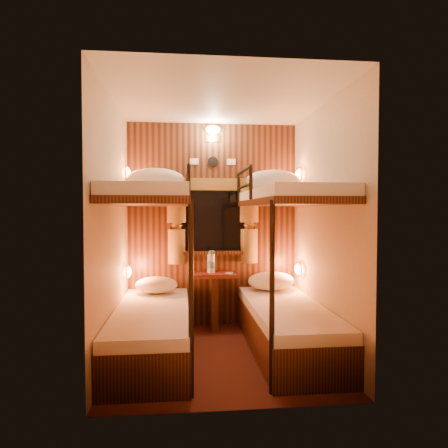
{
  "coord_description": "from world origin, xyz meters",
  "views": [
    {
      "loc": [
        -0.36,
        -3.72,
        1.38
      ],
      "look_at": [
        0.04,
        0.15,
        1.24
      ],
      "focal_mm": 32.0,
      "sensor_mm": 36.0,
      "label": 1
    }
  ],
  "objects": [
    {
      "name": "floor",
      "position": [
        0.0,
        0.0,
        0.0
      ],
      "size": [
        2.1,
        2.1,
        0.0
      ],
      "primitive_type": "plane",
      "color": "#3E1710",
      "rests_on": "ground"
    },
    {
      "name": "ceiling",
      "position": [
        0.0,
        0.0,
        2.4
      ],
      "size": [
        2.1,
        2.1,
        0.0
      ],
      "primitive_type": "plane",
      "rotation": [
        3.14,
        0.0,
        0.0
      ],
      "color": "silver",
      "rests_on": "wall_back"
    },
    {
      "name": "wall_back",
      "position": [
        0.0,
        1.05,
        1.2
      ],
      "size": [
        2.4,
        0.0,
        2.4
      ],
      "primitive_type": "plane",
      "rotation": [
        1.57,
        0.0,
        0.0
      ],
      "color": "#C6B293",
      "rests_on": "floor"
    },
    {
      "name": "wall_front",
      "position": [
        0.0,
        -1.05,
        1.2
      ],
      "size": [
        2.4,
        0.0,
        2.4
      ],
      "primitive_type": "plane",
      "rotation": [
        -1.57,
        0.0,
        0.0
      ],
      "color": "#C6B293",
      "rests_on": "floor"
    },
    {
      "name": "wall_left",
      "position": [
        -1.0,
        0.0,
        1.2
      ],
      "size": [
        0.0,
        2.4,
        2.4
      ],
      "primitive_type": "plane",
      "rotation": [
        1.57,
        0.0,
        1.57
      ],
      "color": "#C6B293",
      "rests_on": "floor"
    },
    {
      "name": "wall_right",
      "position": [
        1.0,
        0.0,
        1.2
      ],
      "size": [
        0.0,
        2.4,
        2.4
      ],
      "primitive_type": "plane",
      "rotation": [
        1.57,
        0.0,
        -1.57
      ],
      "color": "#C6B293",
      "rests_on": "floor"
    },
    {
      "name": "back_panel",
      "position": [
        0.0,
        1.04,
        1.2
      ],
      "size": [
        2.0,
        0.03,
        2.4
      ],
      "primitive_type": "cube",
      "color": "black",
      "rests_on": "floor"
    },
    {
      "name": "bunk_left",
      "position": [
        -0.65,
        0.07,
        0.56
      ],
      "size": [
        0.72,
        1.9,
        1.82
      ],
      "color": "black",
      "rests_on": "floor"
    },
    {
      "name": "bunk_right",
      "position": [
        0.65,
        0.07,
        0.56
      ],
      "size": [
        0.72,
        1.9,
        1.82
      ],
      "color": "black",
      "rests_on": "floor"
    },
    {
      "name": "window",
      "position": [
        0.0,
        1.0,
        1.18
      ],
      "size": [
        1.0,
        0.12,
        0.79
      ],
      "color": "black",
      "rests_on": "back_panel"
    },
    {
      "name": "curtains",
      "position": [
        0.0,
        0.97,
        1.26
      ],
      "size": [
        1.1,
        0.22,
        1.0
      ],
      "color": "olive",
      "rests_on": "back_panel"
    },
    {
      "name": "back_fixtures",
      "position": [
        0.0,
        1.0,
        2.25
      ],
      "size": [
        0.54,
        0.09,
        0.48
      ],
      "color": "black",
      "rests_on": "back_panel"
    },
    {
      "name": "reading_lamps",
      "position": [
        -0.0,
        0.7,
        1.24
      ],
      "size": [
        2.0,
        0.2,
        1.25
      ],
      "color": "orange",
      "rests_on": "wall_left"
    },
    {
      "name": "table",
      "position": [
        0.0,
        0.85,
        0.41
      ],
      "size": [
        0.5,
        0.34,
        0.66
      ],
      "color": "#551913",
      "rests_on": "floor"
    },
    {
      "name": "bottle_left",
      "position": [
        -0.03,
        0.81,
        0.76
      ],
      "size": [
        0.08,
        0.08,
        0.27
      ],
      "rotation": [
        0.0,
        0.0,
        0.25
      ],
      "color": "#99BFE5",
      "rests_on": "table"
    },
    {
      "name": "bottle_right",
      "position": [
        -0.04,
        0.85,
        0.76
      ],
      "size": [
        0.07,
        0.07,
        0.25
      ],
      "rotation": [
        0.0,
        0.0,
        0.02
      ],
      "color": "#99BFE5",
      "rests_on": "table"
    },
    {
      "name": "sachet_a",
      "position": [
        0.16,
        0.77,
        0.65
      ],
      "size": [
        0.09,
        0.07,
        0.01
      ],
      "primitive_type": "cube",
      "rotation": [
        0.0,
        0.0,
        -0.05
      ],
      "color": "silver",
      "rests_on": "table"
    },
    {
      "name": "sachet_b",
      "position": [
        0.18,
        0.83,
        0.65
      ],
      "size": [
        0.08,
        0.07,
        0.01
      ],
      "primitive_type": "cube",
      "rotation": [
        0.0,
        0.0,
        -0.15
      ],
      "color": "silver",
      "rests_on": "table"
    },
    {
      "name": "pillow_lower_left",
      "position": [
        -0.65,
        0.72,
        0.55
      ],
      "size": [
        0.47,
        0.33,
        0.18
      ],
      "primitive_type": "ellipsoid",
      "color": "white",
      "rests_on": "bunk_left"
    },
    {
      "name": "pillow_lower_right",
      "position": [
        0.65,
        0.75,
        0.56
      ],
      "size": [
        0.54,
        0.38,
        0.21
      ],
      "primitive_type": "ellipsoid",
      "color": "white",
      "rests_on": "bunk_right"
    },
    {
      "name": "pillow_upper_left",
      "position": [
        -0.65,
        0.69,
        1.71
      ],
      "size": [
        0.62,
        0.44,
        0.24
      ],
      "primitive_type": "ellipsoid",
      "color": "white",
      "rests_on": "bunk_left"
    },
    {
      "name": "pillow_upper_right",
      "position": [
        0.65,
        0.7,
        1.71
      ],
      "size": [
        0.61,
        0.44,
        0.24
      ],
      "primitive_type": "ellipsoid",
      "color": "white",
      "rests_on": "bunk_right"
    }
  ]
}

